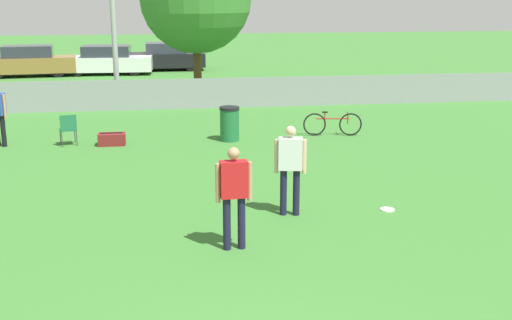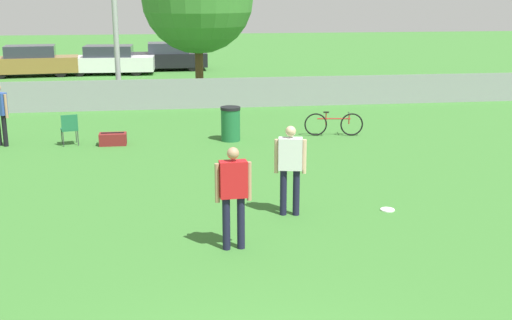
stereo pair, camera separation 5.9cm
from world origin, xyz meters
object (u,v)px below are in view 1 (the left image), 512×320
(player_defender_red, at_px, (234,190))
(trash_bin, at_px, (230,124))
(frisbee_disc, at_px, (387,209))
(parked_car_tan, at_px, (29,62))
(player_receiver_white, at_px, (290,164))
(folding_chair_sideline, at_px, (68,128))
(parked_car_white, at_px, (107,61))
(parked_car_dark, at_px, (166,57))
(bicycle_sideline, at_px, (333,124))
(gear_bag_sideline, at_px, (112,139))

(player_defender_red, height_order, trash_bin, player_defender_red)
(frisbee_disc, relative_size, parked_car_tan, 0.06)
(player_receiver_white, bearing_deg, folding_chair_sideline, 138.75)
(parked_car_white, bearing_deg, parked_car_tan, -173.60)
(player_defender_red, relative_size, trash_bin, 1.78)
(player_receiver_white, bearing_deg, parked_car_dark, 106.37)
(folding_chair_sideline, bearing_deg, player_defender_red, 100.46)
(player_receiver_white, relative_size, trash_bin, 1.78)
(player_defender_red, xyz_separation_m, bicycle_sideline, (3.84, 8.18, -0.67))
(frisbee_disc, bearing_deg, trash_bin, 110.77)
(parked_car_dark, bearing_deg, parked_car_tan, -167.20)
(player_defender_red, xyz_separation_m, gear_bag_sideline, (-2.57, 7.87, -0.85))
(player_defender_red, bearing_deg, parked_car_dark, 88.67)
(player_receiver_white, xyz_separation_m, parked_car_white, (-5.16, 22.38, -0.32))
(gear_bag_sideline, height_order, parked_car_white, parked_car_white)
(bicycle_sideline, bearing_deg, parked_car_dark, 113.27)
(trash_bin, bearing_deg, frisbee_disc, -69.23)
(bicycle_sideline, distance_m, parked_car_tan, 19.29)
(parked_car_tan, bearing_deg, player_defender_red, -77.58)
(parked_car_tan, bearing_deg, bicycle_sideline, -58.85)
(player_receiver_white, relative_size, folding_chair_sideline, 1.98)
(bicycle_sideline, distance_m, parked_car_white, 17.53)
(parked_car_white, bearing_deg, trash_bin, -71.64)
(folding_chair_sideline, bearing_deg, gear_bag_sideline, 159.36)
(trash_bin, bearing_deg, player_defender_red, -95.35)
(player_receiver_white, relative_size, player_defender_red, 1.00)
(trash_bin, distance_m, parked_car_dark, 17.40)
(player_defender_red, relative_size, parked_car_white, 0.38)
(frisbee_disc, height_order, gear_bag_sideline, gear_bag_sideline)
(player_defender_red, height_order, frisbee_disc, player_defender_red)
(folding_chair_sideline, bearing_deg, parked_car_white, -103.93)
(folding_chair_sideline, bearing_deg, bicycle_sideline, 166.79)
(player_receiver_white, height_order, parked_car_tan, player_receiver_white)
(player_defender_red, distance_m, trash_bin, 8.01)
(trash_bin, height_order, gear_bag_sideline, trash_bin)
(player_receiver_white, distance_m, parked_car_dark, 23.86)
(player_defender_red, bearing_deg, gear_bag_sideline, 104.68)
(player_defender_red, height_order, parked_car_tan, player_defender_red)
(trash_bin, relative_size, parked_car_tan, 0.21)
(frisbee_disc, bearing_deg, parked_car_white, 107.63)
(parked_car_tan, bearing_deg, gear_bag_sideline, -77.53)
(frisbee_disc, bearing_deg, parked_car_dark, 99.76)
(player_receiver_white, height_order, parked_car_white, player_receiver_white)
(bicycle_sideline, relative_size, trash_bin, 1.77)
(parked_car_tan, bearing_deg, player_receiver_white, -73.62)
(folding_chair_sideline, xyz_separation_m, parked_car_white, (-0.19, 15.90, 0.19))
(bicycle_sideline, bearing_deg, frisbee_disc, -87.75)
(gear_bag_sideline, distance_m, parked_car_dark, 17.50)
(player_defender_red, relative_size, folding_chair_sideline, 1.98)
(player_defender_red, bearing_deg, parked_car_tan, 104.79)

